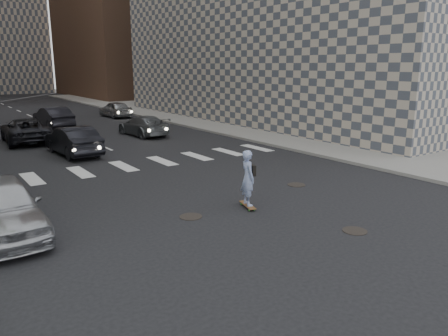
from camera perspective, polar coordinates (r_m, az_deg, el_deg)
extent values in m
plane|color=black|center=(13.83, 5.41, -6.15)|extent=(160.00, 160.00, 0.00)
cube|color=gray|center=(37.99, 2.56, 6.46)|extent=(13.00, 80.00, 0.15)
cube|color=black|center=(31.08, 4.53, 8.48)|extent=(0.30, 18.00, 4.00)
cylinder|color=black|center=(13.04, 16.71, -7.86)|extent=(0.70, 0.70, 0.02)
cylinder|color=black|center=(13.65, -4.36, -6.35)|extent=(0.70, 0.70, 0.02)
cylinder|color=black|center=(17.38, 9.44, -2.17)|extent=(0.70, 0.70, 0.02)
cube|color=brown|center=(14.47, 3.10, -4.84)|extent=(0.50, 1.00, 0.02)
cylinder|color=green|center=(14.15, 3.30, -5.52)|extent=(0.05, 0.07, 0.06)
cylinder|color=green|center=(14.21, 3.95, -5.44)|extent=(0.05, 0.07, 0.06)
cylinder|color=green|center=(14.76, 2.27, -4.70)|extent=(0.05, 0.07, 0.06)
cylinder|color=green|center=(14.82, 2.90, -4.63)|extent=(0.05, 0.07, 0.06)
imported|color=#8FAAD1|center=(14.21, 3.14, -1.29)|extent=(0.60, 0.76, 1.83)
cube|color=black|center=(14.27, 3.80, -0.30)|extent=(0.19, 0.32, 0.35)
imported|color=#AFB1B6|center=(13.43, -27.13, -4.59)|extent=(1.90, 4.73, 1.61)
imported|color=black|center=(24.09, -19.10, 3.40)|extent=(1.84, 4.65, 1.51)
imported|color=slate|center=(29.66, -10.55, 5.47)|extent=(2.13, 4.68, 1.33)
imported|color=black|center=(29.15, -24.50, 4.49)|extent=(2.70, 5.37, 1.46)
imported|color=#A2A4A9|center=(40.79, -14.01, 7.46)|extent=(1.93, 4.30, 1.44)
imported|color=black|center=(35.07, -21.43, 6.17)|extent=(2.01, 4.90, 1.58)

